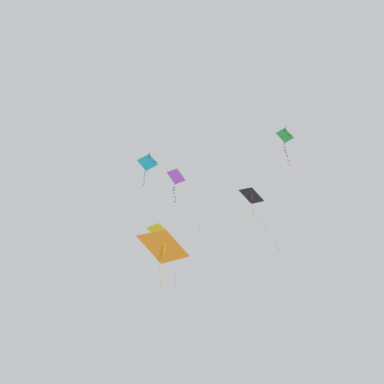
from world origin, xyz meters
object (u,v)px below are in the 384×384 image
(kite_diamond_far_centre, at_px, (148,162))
(kite_delta_mid_left, at_px, (157,231))
(kite_diamond_near_left, at_px, (176,177))
(kite_diamond_low_drifter, at_px, (285,136))
(kite_delta_near_right, at_px, (251,196))
(kite_delta_upper_right, at_px, (163,247))

(kite_diamond_far_centre, relative_size, kite_delta_mid_left, 0.93)
(kite_diamond_near_left, distance_m, kite_diamond_far_centre, 11.03)
(kite_diamond_low_drifter, height_order, kite_diamond_far_centre, kite_diamond_far_centre)
(kite_diamond_near_left, height_order, kite_delta_near_right, kite_delta_near_right)
(kite_delta_upper_right, relative_size, kite_delta_mid_left, 1.09)
(kite_diamond_near_left, height_order, kite_diamond_low_drifter, kite_diamond_near_left)
(kite_diamond_far_centre, relative_size, kite_delta_near_right, 0.58)
(kite_diamond_low_drifter, bearing_deg, kite_diamond_far_centre, 104.78)
(kite_delta_near_right, bearing_deg, kite_diamond_near_left, -178.53)
(kite_diamond_near_left, xyz_separation_m, kite_diamond_low_drifter, (1.80, 9.95, -2.24))
(kite_diamond_low_drifter, bearing_deg, kite_delta_near_right, 64.40)
(kite_diamond_far_centre, xyz_separation_m, kite_delta_near_right, (-3.60, 10.36, -6.83))
(kite_delta_upper_right, height_order, kite_diamond_far_centre, kite_diamond_far_centre)
(kite_diamond_near_left, distance_m, kite_delta_mid_left, 15.72)
(kite_diamond_near_left, xyz_separation_m, kite_delta_near_right, (-7.00, 4.60, 1.93))
(kite_delta_upper_right, distance_m, kite_delta_mid_left, 21.63)
(kite_delta_upper_right, xyz_separation_m, kite_delta_near_right, (-8.48, 4.58, 10.74))
(kite_diamond_low_drifter, xyz_separation_m, kite_diamond_far_centre, (-5.20, -15.71, 11.01))
(kite_delta_mid_left, bearing_deg, kite_diamond_near_left, -95.62)
(kite_delta_mid_left, bearing_deg, kite_delta_upper_right, -98.86)
(kite_delta_mid_left, relative_size, kite_delta_near_right, 0.62)
(kite_diamond_low_drifter, height_order, kite_delta_near_right, kite_delta_near_right)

